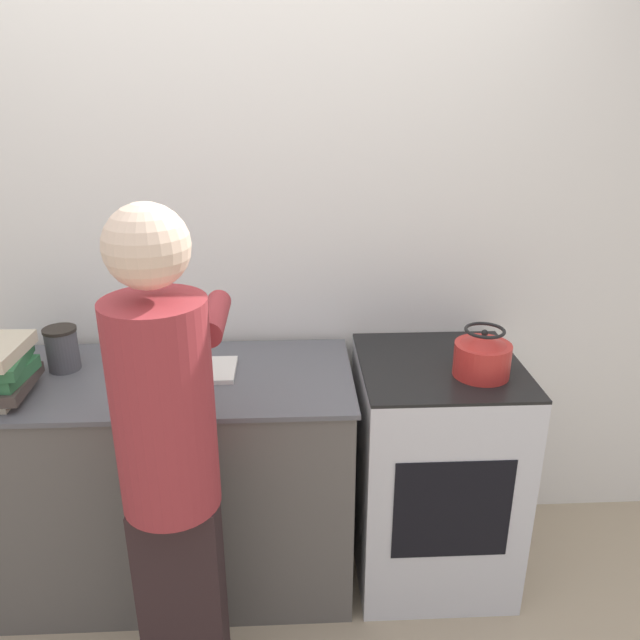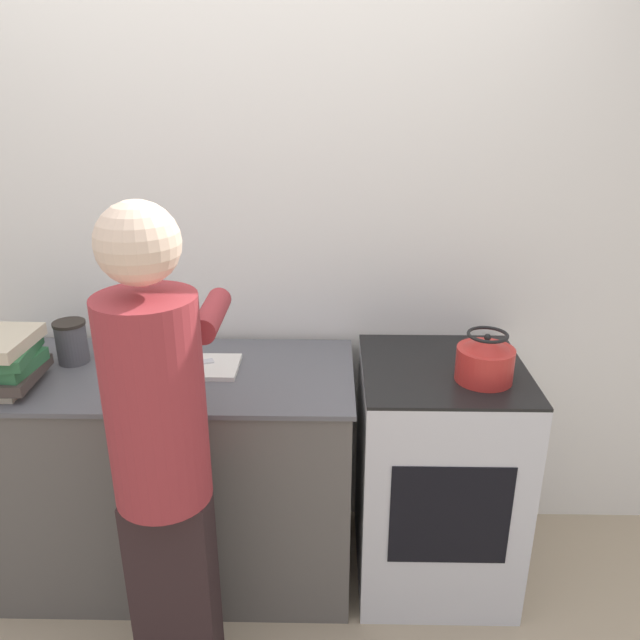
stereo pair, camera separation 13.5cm
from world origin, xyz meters
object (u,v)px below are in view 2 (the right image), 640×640
object	(u,v)px
kettle	(485,360)
bowl_prep	(22,353)
person	(161,448)
canister_jar	(72,342)
knife	(188,364)
oven	(436,473)
cutting_board	(188,367)

from	to	relation	value
kettle	bowl_prep	world-z (taller)	kettle
person	canister_jar	size ratio (longest dim) A/B	9.96
knife	bowl_prep	world-z (taller)	bowl_prep
canister_jar	knife	bearing A→B (deg)	-7.33
oven	cutting_board	xyz separation A→B (m)	(-0.97, 0.03, 0.45)
oven	canister_jar	bearing A→B (deg)	176.69
oven	person	bearing A→B (deg)	-149.95
oven	bowl_prep	bearing A→B (deg)	176.45
cutting_board	kettle	distance (m)	1.10
person	canister_jar	xyz separation A→B (m)	(-0.50, 0.62, 0.07)
canister_jar	bowl_prep	bearing A→B (deg)	174.79
oven	kettle	world-z (taller)	kettle
kettle	bowl_prep	bearing A→B (deg)	173.44
kettle	canister_jar	world-z (taller)	kettle
cutting_board	kettle	xyz separation A→B (m)	(1.09, -0.13, 0.10)
person	knife	xyz separation A→B (m)	(-0.04, 0.56, 0.01)
person	oven	bearing A→B (deg)	30.05
knife	bowl_prep	distance (m)	0.67
bowl_prep	cutting_board	bearing A→B (deg)	-6.45
kettle	canister_jar	size ratio (longest dim) A/B	1.22
knife	kettle	distance (m)	1.09
knife	cutting_board	bearing A→B (deg)	111.94
kettle	bowl_prep	size ratio (longest dim) A/B	1.52
cutting_board	canister_jar	xyz separation A→B (m)	(-0.45, 0.06, 0.07)
knife	oven	bearing A→B (deg)	-22.84
knife	kettle	xyz separation A→B (m)	(1.08, -0.12, 0.08)
oven	person	xyz separation A→B (m)	(-0.92, -0.53, 0.45)
cutting_board	bowl_prep	world-z (taller)	bowl_prep
person	kettle	bearing A→B (deg)	22.57
oven	canister_jar	distance (m)	1.52
bowl_prep	oven	bearing A→B (deg)	-3.55
person	canister_jar	distance (m)	0.80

